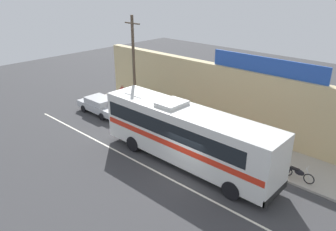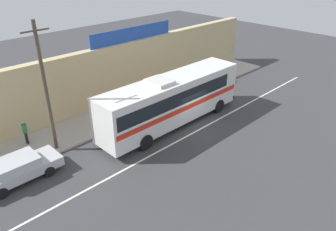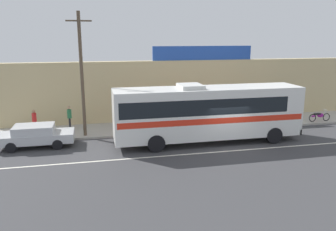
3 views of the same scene
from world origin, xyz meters
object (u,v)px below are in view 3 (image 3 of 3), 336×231
object	(u,v)px
motorcycle_purple	(252,120)
pedestrian_near_shop	(34,119)
intercity_bus	(207,111)
motorcycle_blue	(319,116)
parked_car	(36,135)
motorcycle_red	(270,119)
utility_pole	(82,74)
pedestrian_far_left	(69,116)

from	to	relation	value
motorcycle_purple	pedestrian_near_shop	xyz separation A→B (m)	(-15.55, 1.38, 0.52)
intercity_bus	pedestrian_near_shop	world-z (taller)	intercity_bus
motorcycle_blue	parked_car	bearing A→B (deg)	-176.39
motorcycle_red	motorcycle_blue	bearing A→B (deg)	-0.20
pedestrian_near_shop	motorcycle_purple	bearing A→B (deg)	-5.09
motorcycle_blue	intercity_bus	bearing A→B (deg)	-165.21
utility_pole	motorcycle_red	distance (m)	14.12
motorcycle_blue	pedestrian_far_left	distance (m)	19.02
intercity_bus	pedestrian_near_shop	xyz separation A→B (m)	(-11.00, 4.17, -0.98)
utility_pole	pedestrian_near_shop	distance (m)	4.88
intercity_bus	pedestrian_far_left	world-z (taller)	intercity_bus
motorcycle_blue	pedestrian_far_left	xyz separation A→B (m)	(-18.92, 1.92, 0.56)
utility_pole	motorcycle_blue	bearing A→B (deg)	-0.23
utility_pole	motorcycle_blue	distance (m)	18.22
utility_pole	motorcycle_blue	xyz separation A→B (m)	(17.83, -0.07, -3.74)
motorcycle_purple	pedestrian_far_left	bearing A→B (deg)	172.17
utility_pole	pedestrian_near_shop	xyz separation A→B (m)	(-3.38, 1.41, -3.22)
intercity_bus	parked_car	xyz separation A→B (m)	(-10.54, 1.39, -1.33)
motorcycle_red	pedestrian_near_shop	world-z (taller)	pedestrian_near_shop
pedestrian_far_left	pedestrian_near_shop	world-z (taller)	pedestrian_far_left
motorcycle_red	pedestrian_far_left	bearing A→B (deg)	172.63
parked_car	pedestrian_near_shop	xyz separation A→B (m)	(-0.47, 2.79, 0.34)
pedestrian_far_left	intercity_bus	bearing A→B (deg)	-27.92
parked_car	motorcycle_purple	distance (m)	15.15
motorcycle_purple	motorcycle_red	bearing A→B (deg)	-3.09
intercity_bus	motorcycle_blue	distance (m)	10.67
parked_car	motorcycle_blue	bearing A→B (deg)	3.61
utility_pole	intercity_bus	bearing A→B (deg)	-19.95
utility_pole	pedestrian_far_left	bearing A→B (deg)	120.42
parked_car	pedestrian_near_shop	world-z (taller)	pedestrian_near_shop
parked_car	motorcycle_blue	xyz separation A→B (m)	(20.75, 1.31, -0.17)
parked_car	utility_pole	distance (m)	4.81
parked_car	utility_pole	xyz separation A→B (m)	(2.91, 1.38, 3.57)
parked_car	motorcycle_purple	size ratio (longest dim) A/B	2.34
utility_pole	motorcycle_red	world-z (taller)	utility_pole
utility_pole	motorcycle_purple	bearing A→B (deg)	0.11
motorcycle_red	pedestrian_far_left	xyz separation A→B (m)	(-14.70, 1.90, 0.56)
motorcycle_purple	pedestrian_near_shop	size ratio (longest dim) A/B	1.18
motorcycle_purple	motorcycle_blue	xyz separation A→B (m)	(5.66, -0.09, 0.00)
parked_car	pedestrian_far_left	size ratio (longest dim) A/B	2.67
parked_car	pedestrian_far_left	xyz separation A→B (m)	(1.83, 3.23, 0.38)
intercity_bus	motorcycle_red	size ratio (longest dim) A/B	6.43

